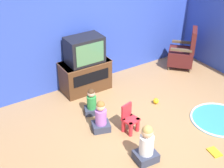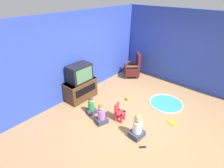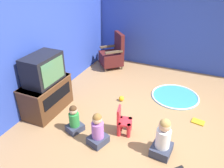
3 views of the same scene
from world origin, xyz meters
name	(u,v)px [view 2 (image 2 of 3)]	position (x,y,z in m)	size (l,w,h in m)	color
ground_plane	(134,115)	(0.00, 0.00, 0.00)	(30.00, 30.00, 0.00)	#9E754C
wall_back	(78,56)	(-0.15, 2.15, 1.31)	(5.71, 0.12, 2.62)	#2D47B2
wall_right	(192,51)	(2.65, -0.40, 1.31)	(0.12, 5.21, 2.62)	#2D47B2
tv_cabinet	(81,89)	(-0.41, 1.81, 0.33)	(1.00, 0.53, 0.65)	#4C2D19
television	(80,73)	(-0.41, 1.79, 0.91)	(0.72, 0.46, 0.53)	black
black_armchair	(133,68)	(1.99, 1.47, 0.36)	(0.77, 0.78, 0.96)	brown
yellow_kid_chair	(119,113)	(-0.42, 0.21, 0.21)	(0.29, 0.28, 0.51)	red
play_mat	(166,103)	(1.13, -0.42, 0.01)	(1.04, 1.04, 0.04)	teal
child_watching_left	(91,106)	(-0.72, 1.00, 0.23)	(0.33, 0.31, 0.53)	#33384C
child_watching_center	(137,127)	(-0.62, -0.51, 0.28)	(0.36, 0.32, 0.66)	#33384C
child_watching_right	(101,115)	(-0.82, 0.49, 0.25)	(0.36, 0.34, 0.59)	#33384C
toy_ball	(127,98)	(0.49, 0.61, 0.06)	(0.11, 0.11, 0.11)	yellow
book	(172,123)	(0.39, -0.97, 0.01)	(0.19, 0.24, 0.02)	gold
remote_control	(143,147)	(-0.82, -0.81, 0.01)	(0.14, 0.13, 0.02)	black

